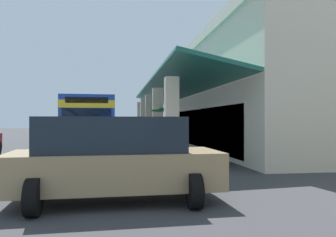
# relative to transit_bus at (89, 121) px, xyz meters

# --- Properties ---
(ground) EXTENTS (120.00, 120.00, 0.00)m
(ground) POSITION_rel_transit_bus_xyz_m (-4.91, 7.66, -1.85)
(ground) COLOR #38383A
(curb_strip) EXTENTS (30.16, 0.50, 0.12)m
(curb_strip) POSITION_rel_transit_bus_xyz_m (-2.25, 3.07, -1.79)
(curb_strip) COLOR #9E998E
(curb_strip) RESTS_ON ground
(plaza_building) EXTENTS (25.44, 15.19, 7.26)m
(plaza_building) POSITION_rel_transit_bus_xyz_m (-2.25, 12.69, 1.78)
(plaza_building) COLOR beige
(plaza_building) RESTS_ON ground
(transit_bus) EXTENTS (11.34, 3.24, 3.34)m
(transit_bus) POSITION_rel_transit_bus_xyz_m (0.00, 0.00, 0.00)
(transit_bus) COLOR #193D9E
(transit_bus) RESTS_ON ground
(parked_suv_tan) EXTENTS (2.84, 4.87, 1.97)m
(parked_suv_tan) POSITION_rel_transit_bus_xyz_m (13.76, 1.64, -0.84)
(parked_suv_tan) COLOR #9E845B
(parked_suv_tan) RESTS_ON ground
(potted_palm) EXTENTS (1.74, 1.54, 2.59)m
(potted_palm) POSITION_rel_transit_bus_xyz_m (3.58, 4.25, -1.24)
(potted_palm) COLOR brown
(potted_palm) RESTS_ON ground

